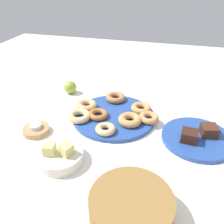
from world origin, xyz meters
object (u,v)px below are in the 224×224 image
Objects in this scene: donut_7 at (141,108)px; donut_1 at (130,120)px; donut_4 at (149,118)px; basket at (131,208)px; tealight at (35,126)px; brownie_near at (209,131)px; cake_plate at (197,138)px; donut_plate at (114,116)px; melon_chunk_right at (49,149)px; candle_holder at (36,130)px; brownie_far at (189,136)px; donut_6 at (87,105)px; apple at (70,87)px; donut_5 at (105,129)px; donut_2 at (98,114)px; donut_0 at (79,116)px; fruit_bowl at (60,157)px; melon_chunk_left at (66,150)px.

donut_1 is at bearing 74.76° from donut_7.
donut_4 is 0.43m from basket.
brownie_near is at bearing -168.47° from tealight.
donut_1 is at bearing -4.90° from cake_plate.
donut_plate is 9.62× the size of melon_chunk_right.
brownie_near reaches higher than donut_4.
candle_holder is at bearing 32.57° from donut_7.
basket reaches higher than brownie_far.
donut_6 is 1.06× the size of donut_7.
donut_5 is at bearing 132.78° from apple.
donut_6 reaches higher than donut_2.
donut_0 is 0.14m from donut_5.
donut_0 is 1.14× the size of donut_2.
apple reaches higher than donut_1.
donut_2 is at bearing -57.67° from donut_5.
donut_2 is at bearing -145.23° from tealight.
candle_holder is 1.57× the size of apple.
donut_7 is 0.44m from melon_chunk_right.
donut_1 is 0.93× the size of candle_holder.
fruit_bowl is 4.27× the size of melon_chunk_right.
apple is (0.01, -0.34, 0.00)m from tealight.
brownie_far is 0.57m from tealight.
brownie_far is (-0.30, -0.03, 0.01)m from donut_5.
donut_4 is at bearing -151.36° from donut_1.
donut_5 is 0.40m from apple.
donut_7 is 0.34× the size of cake_plate.
brownie_near reaches higher than tealight.
donut_7 reaches higher than tealight.
donut_2 reaches higher than cake_plate.
brownie_far is at bearing -172.10° from candle_holder.
candle_holder is (0.64, 0.13, -0.03)m from brownie_near.
fruit_bowl is 4.27× the size of melon_chunk_left.
donut_1 is 1.22× the size of donut_5.
donut_5 is at bearing 131.55° from donut_6.
donut_4 is 2.28× the size of melon_chunk_right.
brownie_far is 0.36× the size of fruit_bowl.
donut_2 is at bearing -99.95° from fruit_bowl.
fruit_bowl is (0.25, 0.29, -0.01)m from donut_4.
cake_plate is 2.56× the size of candle_holder.
brownie_far reaches higher than donut_6.
melon_chunk_left is at bearing -30.69° from basket.
melon_chunk_left is (0.08, 0.30, 0.05)m from donut_plate.
brownie_far reaches higher than candle_holder.
donut_7 is 0.41m from fruit_bowl.
brownie_near is 0.55× the size of candle_holder.
donut_1 is 0.44× the size of basket.
brownie_near is 0.36× the size of fruit_bowl.
melon_chunk_left is at bearing 66.04° from donut_5.
brownie_far reaches higher than donut_0.
donut_4 is 0.95× the size of donut_7.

